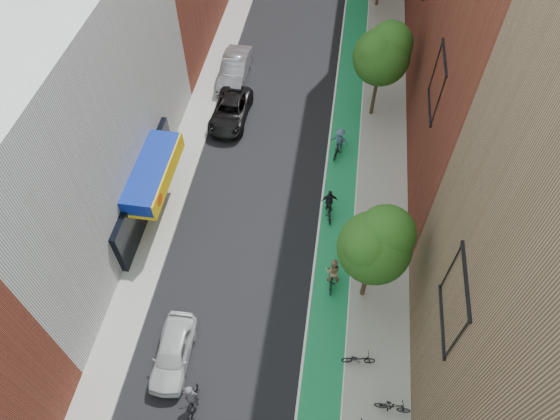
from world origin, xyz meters
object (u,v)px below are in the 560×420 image
at_px(parked_car_black, 230,111).
at_px(cyclist_lane_near, 332,274).
at_px(parked_car_silver, 235,69).
at_px(cyclist_lead, 192,401).
at_px(cyclist_lane_far, 339,144).
at_px(cyclist_lane_mid, 329,206).
at_px(parked_car_white, 173,352).

relative_size(parked_car_black, cyclist_lane_near, 2.42).
distance_m(parked_car_silver, cyclist_lead, 23.36).
height_order(cyclist_lane_near, cyclist_lane_far, cyclist_lane_near).
height_order(parked_car_silver, cyclist_lane_near, cyclist_lane_near).
bearing_deg(cyclist_lane_near, parked_car_black, -56.81).
distance_m(parked_car_black, cyclist_lane_mid, 10.18).
distance_m(cyclist_lane_near, cyclist_lane_far, 9.50).
distance_m(parked_car_white, parked_car_black, 16.84).
height_order(parked_car_white, cyclist_lead, cyclist_lead).
xyz_separation_m(parked_car_silver, cyclist_lane_mid, (7.80, -11.51, -0.14)).
bearing_deg(parked_car_white, cyclist_lane_mid, 54.27).
bearing_deg(cyclist_lane_mid, cyclist_lead, 55.94).
height_order(parked_car_white, cyclist_lane_near, cyclist_lane_near).
xyz_separation_m(parked_car_white, parked_car_black, (-0.78, 16.82, 0.02)).
distance_m(parked_car_black, cyclist_lead, 18.99).
xyz_separation_m(parked_car_black, cyclist_lead, (2.24, -18.85, 0.05)).
bearing_deg(cyclist_lane_far, parked_car_silver, -24.56).
relative_size(parked_car_black, cyclist_lane_mid, 2.54).
relative_size(parked_car_silver, cyclist_lane_far, 2.51).
xyz_separation_m(cyclist_lead, cyclist_lane_far, (5.18, 16.63, 0.13)).
xyz_separation_m(cyclist_lane_near, cyclist_lane_mid, (-0.54, 4.54, -0.18)).
bearing_deg(cyclist_lead, cyclist_lane_far, -111.62).
relative_size(parked_car_black, cyclist_lane_far, 2.46).
bearing_deg(cyclist_lane_mid, cyclist_lane_far, -103.31).
bearing_deg(parked_car_black, cyclist_lane_near, -55.39).
bearing_deg(cyclist_lane_near, cyclist_lane_mid, -83.58).
height_order(parked_car_black, cyclist_lane_far, cyclist_lane_far).
bearing_deg(cyclist_lane_near, cyclist_lead, 52.01).
bearing_deg(cyclist_lane_far, parked_car_white, 80.32).
distance_m(parked_car_white, cyclist_lead, 2.50).
distance_m(parked_car_black, parked_car_silver, 4.38).
relative_size(cyclist_lead, cyclist_lane_near, 1.07).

